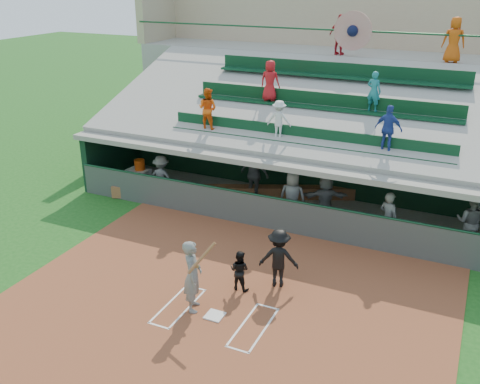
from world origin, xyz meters
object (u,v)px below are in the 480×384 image
at_px(batter_at_plate, 193,276).
at_px(catcher, 239,270).
at_px(home_plate, 215,316).
at_px(white_table, 138,179).
at_px(water_cooler, 140,165).

distance_m(batter_at_plate, catcher, 1.48).
bearing_deg(catcher, home_plate, 90.29).
xyz_separation_m(batter_at_plate, catcher, (0.65, 1.28, -0.38)).
bearing_deg(white_table, batter_at_plate, -44.10).
bearing_deg(batter_at_plate, water_cooler, 133.34).
height_order(catcher, water_cooler, water_cooler).
height_order(home_plate, white_table, white_table).
xyz_separation_m(batter_at_plate, white_table, (-5.81, 6.01, -0.55)).
relative_size(home_plate, white_table, 0.51).
xyz_separation_m(white_table, water_cooler, (0.07, 0.08, 0.57)).
xyz_separation_m(catcher, white_table, (-6.46, 4.73, -0.16)).
xyz_separation_m(home_plate, water_cooler, (-6.36, 6.16, 0.94)).
relative_size(catcher, white_table, 1.31).
bearing_deg(water_cooler, catcher, -36.95).
distance_m(batter_at_plate, white_table, 8.38).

